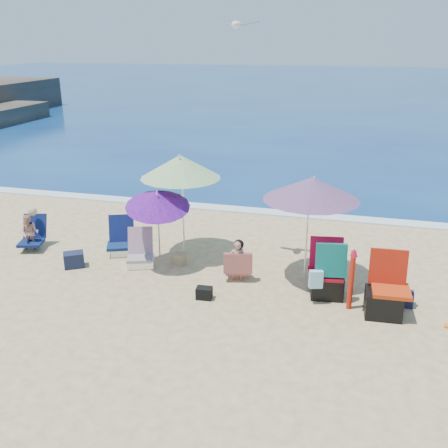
% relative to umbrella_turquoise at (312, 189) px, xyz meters
% --- Properties ---
extents(ground, '(120.00, 120.00, 0.00)m').
position_rel_umbrella_turquoise_xyz_m(ground, '(-1.36, -1.25, -1.88)').
color(ground, '#D8BC84').
rests_on(ground, ground).
extents(sea, '(120.00, 80.00, 0.12)m').
position_rel_umbrella_turquoise_xyz_m(sea, '(-1.36, 43.75, -1.93)').
color(sea, navy).
rests_on(sea, ground).
extents(foam, '(120.00, 0.50, 0.04)m').
position_rel_umbrella_turquoise_xyz_m(foam, '(-1.36, 3.85, -1.86)').
color(foam, white).
rests_on(foam, ground).
extents(umbrella_turquoise, '(2.44, 2.44, 2.14)m').
position_rel_umbrella_turquoise_xyz_m(umbrella_turquoise, '(0.00, 0.00, 0.00)').
color(umbrella_turquoise, white).
rests_on(umbrella_turquoise, ground).
extents(umbrella_striped, '(2.15, 2.15, 2.30)m').
position_rel_umbrella_turquoise_xyz_m(umbrella_striped, '(-2.83, 0.54, 0.13)').
color(umbrella_striped, white).
rests_on(umbrella_striped, ground).
extents(umbrella_blue, '(1.78, 1.80, 1.83)m').
position_rel_umbrella_turquoise_xyz_m(umbrella_blue, '(-3.08, -0.20, -0.38)').
color(umbrella_blue, silver).
rests_on(umbrella_blue, ground).
extents(furled_umbrella, '(0.17, 0.30, 1.23)m').
position_rel_umbrella_turquoise_xyz_m(furled_umbrella, '(0.87, -1.08, -1.21)').
color(furled_umbrella, red).
rests_on(furled_umbrella, ground).
extents(chair_navy, '(0.84, 0.89, 0.80)m').
position_rel_umbrella_turquoise_xyz_m(chair_navy, '(-4.16, 0.27, -1.67)').
color(chair_navy, '#0E244F').
rests_on(chair_navy, ground).
extents(chair_rainbow, '(0.73, 0.81, 0.76)m').
position_rel_umbrella_turquoise_xyz_m(chair_rainbow, '(-3.51, -0.24, -1.68)').
color(chair_rainbow, '#F18455').
rests_on(chair_rainbow, ground).
extents(camp_chair_left, '(0.76, 0.68, 1.12)m').
position_rel_umbrella_turquoise_xyz_m(camp_chair_left, '(1.46, -1.10, -1.55)').
color(camp_chair_left, '#BC310D').
rests_on(camp_chair_left, ground).
extents(camp_chair_right, '(0.72, 0.83, 1.14)m').
position_rel_umbrella_turquoise_xyz_m(camp_chair_right, '(0.43, -0.69, -1.47)').
color(camp_chair_right, '#A50B1B').
rests_on(camp_chair_right, ground).
extents(person_center, '(0.61, 0.54, 0.84)m').
position_rel_umbrella_turquoise_xyz_m(person_center, '(-1.33, -0.44, -1.48)').
color(person_center, '#AF7769').
rests_on(person_center, ground).
extents(person_left, '(0.69, 0.85, 0.95)m').
position_rel_umbrella_turquoise_xyz_m(person_left, '(-6.25, -0.11, -1.45)').
color(person_left, tan).
rests_on(person_left, ground).
extents(bag_navy_a, '(0.51, 0.47, 0.32)m').
position_rel_umbrella_turquoise_xyz_m(bag_navy_a, '(-4.83, -0.71, -1.72)').
color(bag_navy_a, '#191F37').
rests_on(bag_navy_a, ground).
extents(bag_tan, '(0.32, 0.27, 0.24)m').
position_rel_umbrella_turquoise_xyz_m(bag_tan, '(-2.72, -0.01, -1.77)').
color(bag_tan, '#A0855B').
rests_on(bag_tan, ground).
extents(bag_navy_b, '(0.36, 0.28, 0.26)m').
position_rel_umbrella_turquoise_xyz_m(bag_navy_b, '(1.82, -0.67, -1.75)').
color(bag_navy_b, '#191836').
rests_on(bag_navy_b, ground).
extents(bag_black_b, '(0.31, 0.22, 0.23)m').
position_rel_umbrella_turquoise_xyz_m(bag_black_b, '(-1.75, -1.36, -1.77)').
color(bag_black_b, black).
rests_on(bag_black_b, ground).
extents(seagull, '(0.83, 0.40, 0.15)m').
position_rel_umbrella_turquoise_xyz_m(seagull, '(-1.65, 0.65, 2.93)').
color(seagull, silver).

